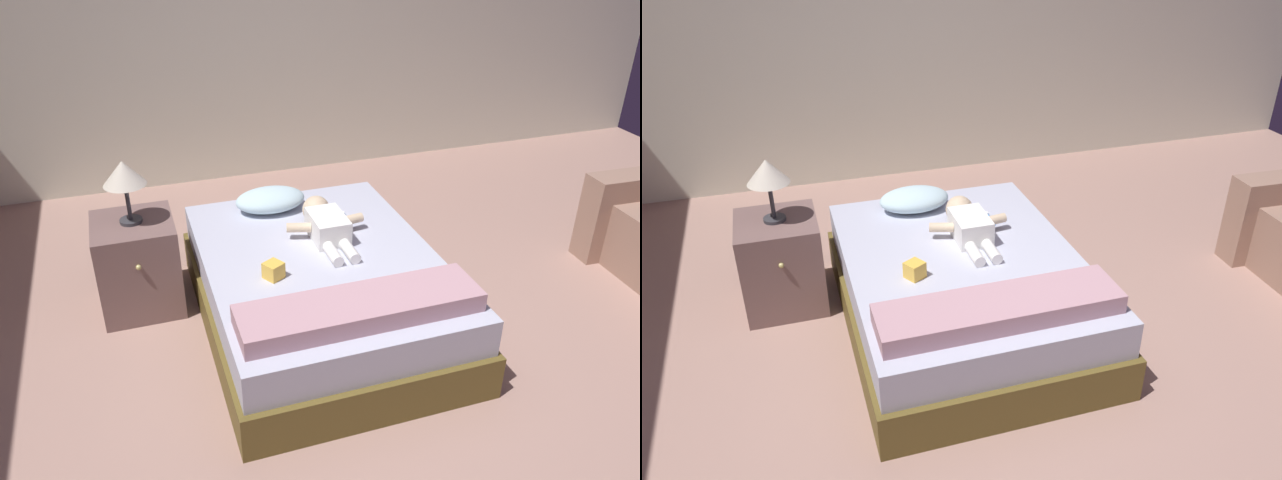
% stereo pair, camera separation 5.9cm
% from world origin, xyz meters
% --- Properties ---
extents(ground_plane, '(8.00, 8.00, 0.00)m').
position_xyz_m(ground_plane, '(0.00, 0.00, 0.00)').
color(ground_plane, '#A27C6F').
extents(wall_behind_bed, '(8.00, 0.12, 2.59)m').
position_xyz_m(wall_behind_bed, '(0.00, 3.00, 1.29)').
color(wall_behind_bed, silver).
rests_on(wall_behind_bed, ground_plane).
extents(bed, '(1.32, 1.78, 0.46)m').
position_xyz_m(bed, '(-0.14, 0.65, 0.22)').
color(bed, brown).
rests_on(bed, ground_plane).
extents(pillow, '(0.44, 0.29, 0.14)m').
position_xyz_m(pillow, '(-0.25, 1.29, 0.53)').
color(pillow, silver).
rests_on(pillow, bed).
extents(baby, '(0.47, 0.63, 0.17)m').
position_xyz_m(baby, '(-0.03, 0.87, 0.53)').
color(baby, white).
rests_on(baby, bed).
extents(toothbrush, '(0.01, 0.15, 0.02)m').
position_xyz_m(toothbrush, '(0.16, 1.01, 0.46)').
color(toothbrush, '#3693F1').
rests_on(toothbrush, bed).
extents(nightstand, '(0.46, 0.49, 0.57)m').
position_xyz_m(nightstand, '(-1.10, 1.16, 0.29)').
color(nightstand, '#725652').
rests_on(nightstand, ground_plane).
extents(lamp, '(0.24, 0.24, 0.37)m').
position_xyz_m(lamp, '(-1.10, 1.16, 0.86)').
color(lamp, '#333338').
rests_on(lamp, nightstand).
extents(blanket, '(1.18, 0.31, 0.10)m').
position_xyz_m(blanket, '(-0.14, 0.05, 0.50)').
color(blanket, '#B88A95').
rests_on(blanket, bed).
extents(toy_block, '(0.12, 0.12, 0.09)m').
position_xyz_m(toy_block, '(-0.44, 0.51, 0.50)').
color(toy_block, yellow).
rests_on(toy_block, bed).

